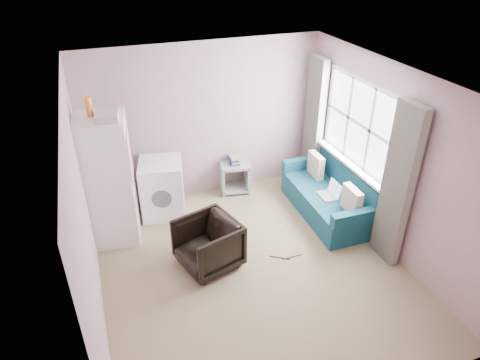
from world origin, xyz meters
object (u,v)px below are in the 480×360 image
Objects in this scene: fridge at (109,180)px; sofa at (331,197)px; armchair at (208,242)px; washing_machine at (162,187)px; side_table at (234,174)px.

fridge is 3.30m from sofa.
armchair is 1.59m from fridge.
fridge is at bearing -141.16° from washing_machine.
fridge reaches higher than side_table.
washing_machine is 0.49× the size of sofa.
washing_machine is at bearing 176.22° from armchair.
fridge is 3.28× the size of side_table.
fridge is 1.16× the size of sofa.
fridge is 2.36× the size of washing_machine.
armchair is at bearing -64.90° from washing_machine.
sofa is at bearing -0.92° from fridge.
washing_machine is 2.61m from sofa.
fridge is at bearing -150.56° from armchair.
side_table is at bearing 136.83° from sofa.
washing_machine reaches higher than side_table.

